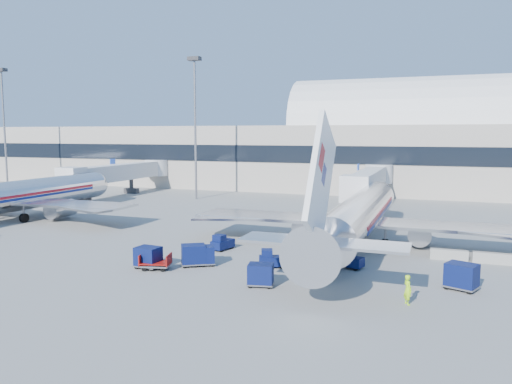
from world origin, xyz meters
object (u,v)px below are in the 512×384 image
at_px(cart_train_a, 203,255).
at_px(ramp_worker, 408,290).
at_px(mast_far_west, 3,111).
at_px(tug_left, 222,243).
at_px(airliner_mid, 13,196).
at_px(cart_train_b, 193,255).
at_px(cart_solo_near, 261,274).
at_px(jetbridge_mid, 124,172).
at_px(cart_open_red, 156,264).
at_px(cart_solo_far, 462,276).
at_px(tug_lead, 272,259).
at_px(airliner_main, 358,216).
at_px(tug_right, 348,259).
at_px(barrier_near, 449,255).
at_px(barrier_mid, 492,258).
at_px(cart_train_c, 148,257).
at_px(jetbridge_near, 370,180).
at_px(mast_west, 195,107).

distance_m(cart_train_a, ramp_worker, 16.47).
xyz_separation_m(mast_far_west, tug_left, (58.60, -31.24, -14.12)).
xyz_separation_m(airliner_mid, cart_train_a, (31.41, -11.20, -2.08)).
xyz_separation_m(cart_train_b, cart_solo_near, (6.88, -3.19, -0.07)).
xyz_separation_m(jetbridge_mid, cart_open_red, (30.86, -39.87, -3.49)).
bearing_deg(cart_solo_far, ramp_worker, -104.87).
bearing_deg(tug_lead, airliner_main, 41.78).
distance_m(tug_right, cart_solo_far, 8.76).
distance_m(airliner_main, cart_open_red, 19.33).
bearing_deg(barrier_near, cart_solo_near, -135.28).
distance_m(mast_far_west, ramp_worker, 86.76).
relative_size(airliner_main, barrier_mid, 12.42).
relative_size(barrier_mid, cart_train_a, 1.33).
distance_m(cart_train_c, cart_solo_near, 9.97).
distance_m(cart_solo_near, cart_solo_far, 13.67).
bearing_deg(jetbridge_mid, jetbridge_near, 0.00).
distance_m(airliner_main, tug_lead, 11.37).
bearing_deg(mast_far_west, cart_solo_far, -24.77).
bearing_deg(cart_train_b, ramp_worker, -44.45).
height_order(jetbridge_mid, barrier_near, jetbridge_mid).
height_order(jetbridge_mid, tug_left, jetbridge_mid).
xyz_separation_m(jetbridge_mid, barrier_near, (52.40, -28.81, -3.48)).
relative_size(mast_far_west, barrier_mid, 7.53).
bearing_deg(cart_train_c, mast_far_west, 150.11).
relative_size(barrier_mid, cart_open_red, 1.15).
height_order(tug_lead, cart_train_b, cart_train_b).
xyz_separation_m(mast_west, tug_left, (18.60, -31.24, -14.12)).
height_order(airliner_main, jetbridge_mid, airliner_main).
bearing_deg(airliner_mid, ramp_worker, -17.69).
xyz_separation_m(airliner_mid, tug_left, (30.60, -5.75, -2.26)).
relative_size(airliner_main, cart_solo_near, 18.33).
bearing_deg(cart_train_b, barrier_near, -7.30).
height_order(barrier_mid, cart_train_c, cart_train_c).
relative_size(airliner_main, barrier_near, 12.42).
bearing_deg(tug_left, mast_west, 45.30).
bearing_deg(cart_open_red, mast_west, 98.61).
height_order(cart_train_b, cart_train_c, cart_train_b).
distance_m(cart_solo_far, cart_open_red, 22.38).
height_order(barrier_near, tug_left, tug_left).
bearing_deg(cart_train_a, jetbridge_mid, 101.74).
height_order(airliner_main, cart_train_b, airliner_main).
bearing_deg(jetbridge_near, airliner_mid, -146.41).
xyz_separation_m(airliner_mid, barrier_near, (50.00, -2.51, -2.48)).
height_order(jetbridge_near, jetbridge_mid, same).
bearing_deg(cart_solo_far, tug_lead, -161.86).
xyz_separation_m(jetbridge_near, jetbridge_mid, (-42.00, 0.00, 0.00)).
height_order(airliner_main, cart_open_red, airliner_main).
distance_m(barrier_mid, tug_right, 12.10).
bearing_deg(cart_train_b, mast_west, 84.23).
bearing_deg(tug_left, tug_right, -85.39).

